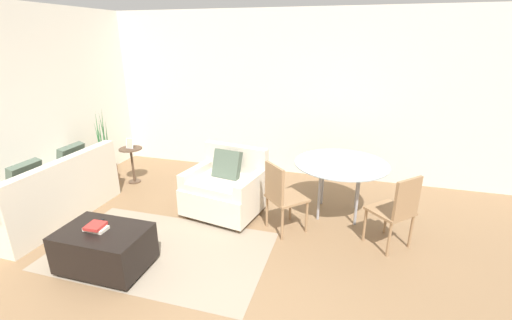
{
  "coord_description": "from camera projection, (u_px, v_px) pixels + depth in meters",
  "views": [
    {
      "loc": [
        1.11,
        -2.03,
        2.31
      ],
      "look_at": [
        -0.09,
        2.12,
        0.75
      ],
      "focal_mm": 24.0,
      "sensor_mm": 36.0,
      "label": 1
    }
  ],
  "objects": [
    {
      "name": "wall_back",
      "position": [
        287.0,
        95.0,
        5.79
      ],
      "size": [
        12.0,
        0.06,
        2.75
      ],
      "color": "silver",
      "rests_on": "ground_plane"
    },
    {
      "name": "wall_left",
      "position": [
        25.0,
        110.0,
        4.63
      ],
      "size": [
        0.06,
        12.0,
        2.75
      ],
      "color": "silver",
      "rests_on": "ground_plane"
    },
    {
      "name": "area_rug",
      "position": [
        161.0,
        250.0,
        3.92
      ],
      "size": [
        2.44,
        1.45,
        0.01
      ],
      "color": "gray",
      "rests_on": "ground_plane"
    },
    {
      "name": "couch",
      "position": [
        51.0,
        197.0,
        4.53
      ],
      "size": [
        0.83,
        1.8,
        0.91
      ],
      "color": "beige",
      "rests_on": "ground_plane"
    },
    {
      "name": "armchair",
      "position": [
        225.0,
        189.0,
        4.67
      ],
      "size": [
        1.09,
        0.97,
        0.89
      ],
      "color": "beige",
      "rests_on": "ground_plane"
    },
    {
      "name": "ottoman",
      "position": [
        105.0,
        248.0,
        3.55
      ],
      "size": [
        0.89,
        0.6,
        0.45
      ],
      "color": "black",
      "rests_on": "ground_plane"
    },
    {
      "name": "book_stack",
      "position": [
        96.0,
        227.0,
        3.48
      ],
      "size": [
        0.23,
        0.18,
        0.07
      ],
      "color": "beige",
      "rests_on": "ottoman"
    },
    {
      "name": "tv_remote_primary",
      "position": [
        98.0,
        222.0,
        3.64
      ],
      "size": [
        0.08,
        0.14,
        0.01
      ],
      "color": "black",
      "rests_on": "ottoman"
    },
    {
      "name": "potted_plant",
      "position": [
        106.0,
        164.0,
        5.76
      ],
      "size": [
        0.33,
        0.33,
        1.25
      ],
      "color": "brown",
      "rests_on": "ground_plane"
    },
    {
      "name": "side_table",
      "position": [
        132.0,
        159.0,
        5.64
      ],
      "size": [
        0.37,
        0.37,
        0.6
      ],
      "color": "#4C3828",
      "rests_on": "ground_plane"
    },
    {
      "name": "picture_frame",
      "position": [
        130.0,
        143.0,
        5.55
      ],
      "size": [
        0.13,
        0.07,
        0.17
      ],
      "color": "silver",
      "rests_on": "side_table"
    },
    {
      "name": "dining_table",
      "position": [
        341.0,
        168.0,
        4.52
      ],
      "size": [
        1.23,
        1.23,
        0.74
      ],
      "color": "#99A8AD",
      "rests_on": "ground_plane"
    },
    {
      "name": "dining_chair_near_left",
      "position": [
        281.0,
        193.0,
        4.15
      ],
      "size": [
        0.59,
        0.59,
        0.9
      ],
      "color": "#93704C",
      "rests_on": "ground_plane"
    },
    {
      "name": "dining_chair_near_right",
      "position": [
        397.0,
        208.0,
        3.81
      ],
      "size": [
        0.59,
        0.59,
        0.9
      ],
      "color": "#93704C",
      "rests_on": "ground_plane"
    }
  ]
}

